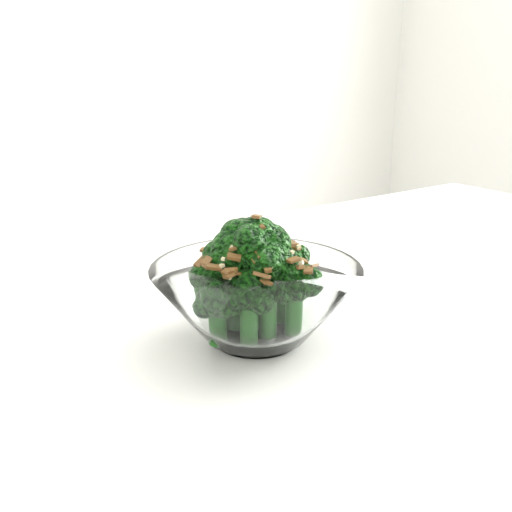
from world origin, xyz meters
TOP-DOWN VIEW (x-y plane):
  - table at (0.15, -0.03)m, footprint 1.27×0.90m
  - broccoli_dish at (-0.05, -0.03)m, footprint 0.19×0.19m

SIDE VIEW (x-z plane):
  - table at x=0.15m, z-range 0.31..1.06m
  - broccoli_dish at x=-0.05m, z-range 0.74..0.86m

